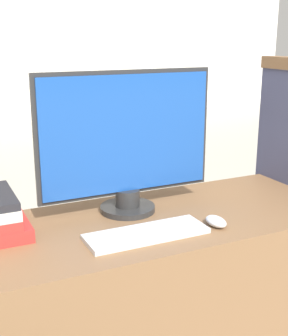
{
  "coord_description": "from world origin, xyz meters",
  "views": [
    {
      "loc": [
        -0.63,
        -1.08,
        1.37
      ],
      "look_at": [
        -0.0,
        0.25,
        0.96
      ],
      "focal_mm": 50.0,
      "sensor_mm": 36.0,
      "label": 1
    }
  ],
  "objects": [
    {
      "name": "desk",
      "position": [
        0.0,
        0.28,
        0.38
      ],
      "size": [
        1.46,
        0.56,
        0.76
      ],
      "color": "brown",
      "rests_on": "ground_plane"
    },
    {
      "name": "monitor",
      "position": [
        -0.01,
        0.39,
        1.02
      ],
      "size": [
        0.65,
        0.2,
        0.5
      ],
      "color": "#282828",
      "rests_on": "desk"
    },
    {
      "name": "keyboard",
      "position": [
        -0.04,
        0.15,
        0.77
      ],
      "size": [
        0.4,
        0.14,
        0.02
      ],
      "color": "silver",
      "rests_on": "desk"
    },
    {
      "name": "mouse",
      "position": [
        0.21,
        0.13,
        0.78
      ],
      "size": [
        0.06,
        0.09,
        0.03
      ],
      "color": "silver",
      "rests_on": "desk"
    }
  ]
}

